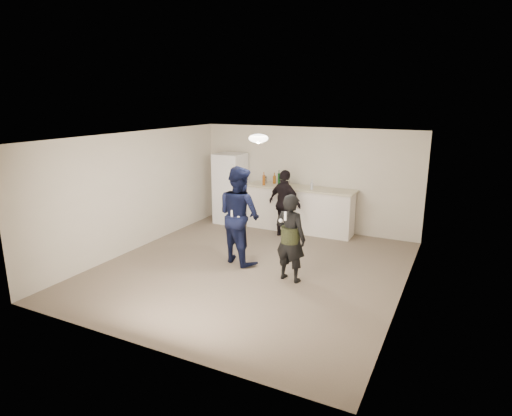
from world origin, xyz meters
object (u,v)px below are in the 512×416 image
at_px(shaker, 265,180).
at_px(man, 239,215).
at_px(woman, 291,238).
at_px(fridge, 230,188).
at_px(spectator, 285,204).
at_px(counter, 299,210).

distance_m(shaker, man, 2.64).
height_order(man, woman, man).
relative_size(fridge, spectator, 1.14).
bearing_deg(counter, woman, -72.26).
height_order(fridge, shaker, fridge).
xyz_separation_m(counter, woman, (0.91, -2.83, 0.27)).
height_order(shaker, woman, woman).
distance_m(man, woman, 1.31).
height_order(counter, man, man).
relative_size(counter, man, 1.35).
xyz_separation_m(fridge, woman, (2.79, -2.76, -0.11)).
xyz_separation_m(shaker, spectator, (0.81, -0.66, -0.39)).
relative_size(shaker, spectator, 0.11).
height_order(counter, shaker, shaker).
bearing_deg(woman, counter, -63.20).
height_order(counter, woman, woman).
relative_size(shaker, woman, 0.11).
bearing_deg(spectator, fridge, 2.95).
bearing_deg(counter, spectator, -106.52).
height_order(man, spectator, man).
xyz_separation_m(counter, man, (-0.33, -2.44, 0.43)).
height_order(shaker, spectator, spectator).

